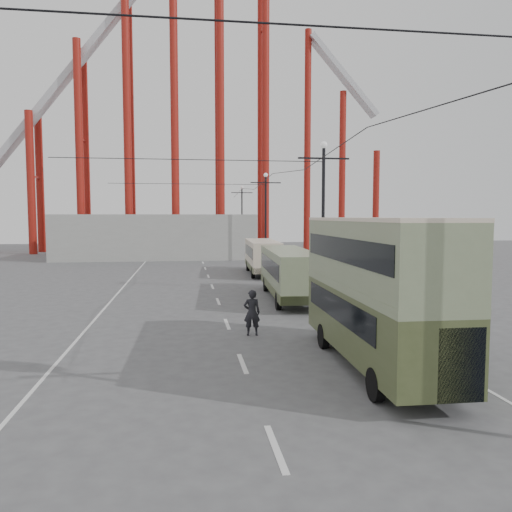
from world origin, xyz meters
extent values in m
plane|color=#4D4D50|center=(0.00, 0.00, 0.00)|extent=(160.00, 160.00, 0.00)
cube|color=silver|center=(-1.00, 19.00, 0.01)|extent=(0.15, 82.00, 0.01)
cube|color=silver|center=(5.40, 20.00, 0.01)|extent=(0.12, 120.00, 0.01)
cube|color=silver|center=(-7.00, 20.00, 0.01)|extent=(0.12, 120.00, 0.01)
cylinder|color=black|center=(5.60, 18.00, 4.50)|extent=(0.20, 0.20, 9.00)
cylinder|color=black|center=(5.60, 18.00, 0.25)|extent=(0.44, 0.44, 0.50)
cube|color=black|center=(5.60, 18.00, 8.30)|extent=(3.20, 0.10, 0.10)
sphere|color=white|center=(5.60, 18.00, 9.10)|extent=(0.44, 0.44, 0.44)
cylinder|color=black|center=(5.60, 40.00, 4.50)|extent=(0.20, 0.20, 9.00)
cylinder|color=black|center=(5.60, 40.00, 0.25)|extent=(0.44, 0.44, 0.50)
cube|color=black|center=(5.60, 40.00, 8.30)|extent=(3.20, 0.10, 0.10)
sphere|color=white|center=(5.60, 40.00, 9.10)|extent=(0.44, 0.44, 0.44)
cylinder|color=black|center=(5.60, 62.00, 4.50)|extent=(0.20, 0.20, 9.00)
cylinder|color=black|center=(5.60, 62.00, 0.25)|extent=(0.44, 0.44, 0.50)
cube|color=black|center=(5.60, 62.00, 8.30)|extent=(3.20, 0.10, 0.10)
sphere|color=white|center=(5.60, 62.00, 9.10)|extent=(0.44, 0.44, 0.44)
cylinder|color=maroon|center=(-22.00, 55.00, 9.00)|extent=(1.00, 1.00, 18.00)
cylinder|color=maroon|center=(-22.00, 59.00, 9.00)|extent=(1.00, 1.00, 18.00)
cylinder|color=maroon|center=(-16.00, 55.00, 13.50)|extent=(1.00, 1.00, 27.00)
cylinder|color=maroon|center=(-16.00, 59.00, 13.50)|extent=(1.00, 1.00, 27.00)
cylinder|color=maroon|center=(-10.00, 55.00, 18.00)|extent=(1.00, 1.00, 36.00)
cylinder|color=maroon|center=(-10.00, 59.00, 18.00)|extent=(1.00, 1.00, 36.00)
cylinder|color=maroon|center=(-4.00, 55.00, 22.50)|extent=(1.00, 1.00, 45.00)
cylinder|color=maroon|center=(-4.00, 59.00, 22.50)|extent=(1.00, 1.00, 45.00)
cylinder|color=maroon|center=(2.00, 55.00, 26.00)|extent=(1.00, 1.00, 52.00)
cylinder|color=maroon|center=(2.00, 59.00, 26.00)|extent=(1.00, 1.00, 52.00)
cylinder|color=maroon|center=(8.00, 55.00, 27.50)|extent=(1.00, 1.00, 55.00)
cylinder|color=maroon|center=(8.00, 59.00, 27.50)|extent=(1.00, 1.00, 55.00)
cube|color=#B2B2B7|center=(-10.00, 57.00, 32.50)|extent=(36.62, 2.20, 45.50)
cylinder|color=maroon|center=(14.00, 56.00, 15.00)|extent=(0.90, 0.90, 30.00)
cylinder|color=maroon|center=(19.00, 56.00, 11.00)|extent=(0.90, 0.90, 22.00)
cylinder|color=maroon|center=(24.00, 56.00, 7.00)|extent=(0.90, 0.90, 14.00)
cube|color=#B2B2B7|center=(19.00, 56.00, 24.00)|extent=(9.89, 2.00, 10.87)
cube|color=gray|center=(-6.00, 47.00, 2.50)|extent=(22.00, 10.00, 5.00)
cube|color=#3D4726|center=(3.08, 3.02, 1.45)|extent=(2.38, 8.86, 1.94)
cube|color=black|center=(3.08, 3.02, 1.85)|extent=(2.39, 7.10, 0.79)
cube|color=#727F5D|center=(3.08, 3.02, 2.56)|extent=(2.40, 8.86, 0.26)
cube|color=#727F5D|center=(3.08, 3.02, 3.66)|extent=(2.38, 8.86, 1.94)
cube|color=black|center=(3.08, 3.02, 3.75)|extent=(2.41, 8.33, 0.75)
cube|color=beige|center=(3.08, 3.02, 4.68)|extent=(2.40, 8.86, 0.11)
cylinder|color=black|center=(2.13, 5.50, 0.44)|extent=(0.26, 0.89, 0.88)
cylinder|color=black|center=(4.13, 5.46, 0.44)|extent=(0.26, 0.89, 0.88)
cylinder|color=black|center=(2.03, 0.22, 0.44)|extent=(0.26, 0.89, 0.88)
cylinder|color=black|center=(4.02, 0.18, 0.44)|extent=(0.26, 0.89, 0.88)
cube|color=#727F5D|center=(3.12, 16.35, 1.60)|extent=(2.87, 10.17, 2.19)
cube|color=black|center=(3.12, 16.35, 1.96)|extent=(2.85, 9.07, 0.87)
cube|color=#3D4726|center=(3.12, 16.35, 0.73)|extent=(2.90, 10.17, 0.46)
cube|color=#727F5D|center=(3.12, 16.35, 2.77)|extent=(2.89, 10.17, 0.15)
cylinder|color=black|center=(2.26, 19.24, 0.46)|extent=(0.31, 0.93, 0.91)
cylinder|color=black|center=(4.32, 19.11, 0.46)|extent=(0.31, 0.93, 0.91)
cylinder|color=black|center=(1.90, 13.22, 0.46)|extent=(0.31, 0.93, 0.91)
cylinder|color=black|center=(3.96, 13.10, 0.46)|extent=(0.31, 0.93, 0.91)
cube|color=beige|center=(3.53, 29.00, 1.57)|extent=(2.70, 9.05, 2.15)
cube|color=black|center=(3.53, 29.00, 1.92)|extent=(2.69, 7.98, 0.85)
cube|color=#3D4726|center=(3.53, 29.00, 0.72)|extent=(2.73, 9.05, 0.45)
cube|color=beige|center=(3.53, 29.00, 2.71)|extent=(2.72, 9.05, 0.14)
cylinder|color=black|center=(2.64, 31.37, 0.45)|extent=(0.30, 0.91, 0.89)
cylinder|color=black|center=(4.66, 31.27, 0.45)|extent=(0.30, 0.91, 0.89)
cylinder|color=black|center=(2.38, 26.37, 0.45)|extent=(0.30, 0.91, 0.89)
cylinder|color=black|center=(4.40, 26.26, 0.45)|extent=(0.30, 0.91, 0.89)
imported|color=black|center=(-0.18, 7.79, 0.92)|extent=(0.68, 0.45, 1.85)
camera|label=1|loc=(-2.81, -11.78, 4.77)|focal=35.00mm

